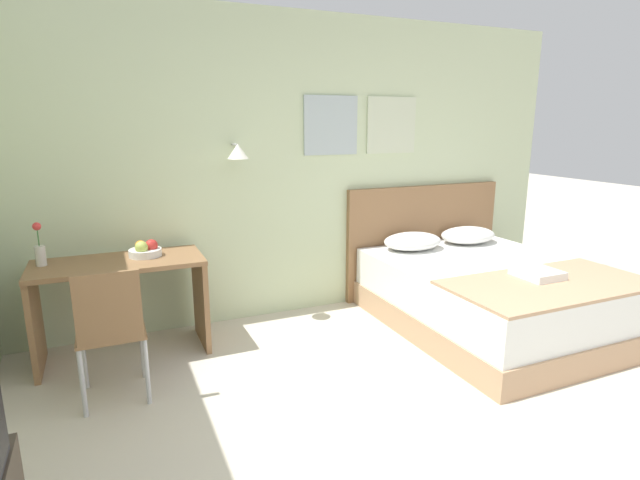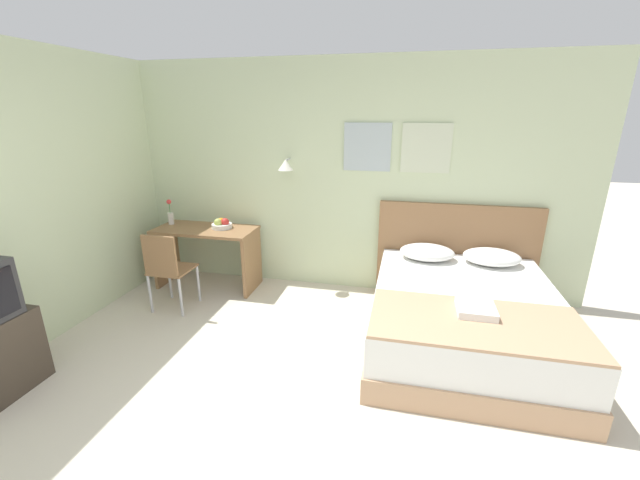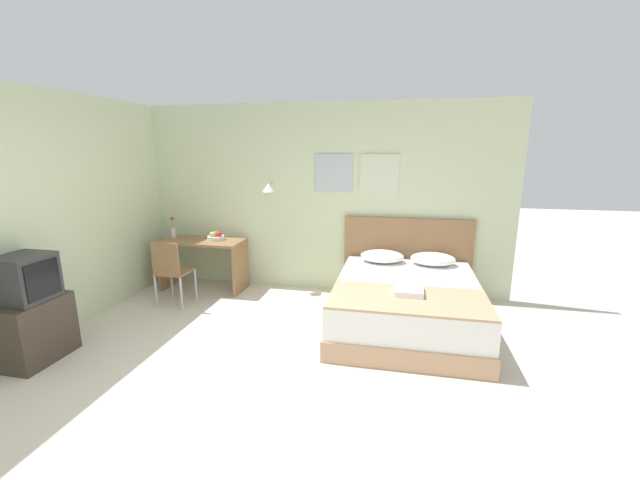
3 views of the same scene
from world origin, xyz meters
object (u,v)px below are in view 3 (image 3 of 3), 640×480
throw_blanket (408,299)px  flower_vase (173,230)px  fruit_bowl (216,236)px  television (25,278)px  headboard (407,257)px  bed (406,304)px  desk_chair (170,268)px  folded_towel_near_foot (409,290)px  desk (203,255)px  tv_stand (34,330)px  pillow_left (382,256)px  pillow_right (433,259)px

throw_blanket → flower_vase: bearing=158.4°
fruit_bowl → television: 2.39m
fruit_bowl → headboard: bearing=5.9°
bed → desk_chair: bearing=180.0°
throw_blanket → flower_vase: flower_vase is taller
desk_chair → flower_vase: bearing=117.9°
throw_blanket → fruit_bowl: fruit_bowl is taller
folded_towel_near_foot → desk_chair: desk_chair is taller
desk → bed: bearing=-13.5°
desk_chair → fruit_bowl: (0.28, 0.75, 0.27)m
folded_towel_near_foot → tv_stand: size_ratio=0.50×
flower_vase → television: (-0.14, -2.27, -0.02)m
headboard → desk: size_ratio=1.46×
desk → television: television is taller
headboard → pillow_left: (-0.33, -0.29, 0.08)m
bed → television: 3.89m
pillow_left → desk: (-2.59, -0.04, -0.11)m
fruit_bowl → tv_stand: 2.44m
folded_towel_near_foot → tv_stand: bearing=-163.5°
pillow_left → throw_blanket: bearing=-76.1°
pillow_right → television: bearing=-150.0°
television → desk: bearing=73.9°
headboard → television: size_ratio=3.93×
flower_vase → folded_towel_near_foot: bearing=-19.5°
desk_chair → fruit_bowl: size_ratio=3.70×
headboard → throw_blanket: bearing=-90.0°
flower_vase → pillow_right: bearing=-0.5°
folded_towel_near_foot → throw_blanket: bearing=-93.9°
headboard → flower_vase: (-3.41, -0.25, 0.30)m
headboard → tv_stand: size_ratio=2.78×
pillow_left → desk_chair: desk_chair is taller
tv_stand → flower_vase: bearing=86.5°
tv_stand → desk: bearing=73.8°
fruit_bowl → pillow_right: bearing=-0.1°
throw_blanket → headboard: bearing=90.0°
throw_blanket → desk: (-2.92, 1.28, -0.04)m
headboard → pillow_left: size_ratio=3.03×
throw_blanket → desk_chair: 3.06m
folded_towel_near_foot → fruit_bowl: size_ratio=1.31×
pillow_right → desk: 3.25m
pillow_left → pillow_right: (0.65, 0.00, 0.00)m
headboard → throw_blanket: headboard is taller
pillow_right → tv_stand: bearing=-150.0°
pillow_right → throw_blanket: bearing=-103.9°
bed → fruit_bowl: 2.87m
pillow_left → fruit_bowl: 2.40m
throw_blanket → fruit_bowl: 3.03m
desk → flower_vase: 0.61m
bed → desk: desk is taller
folded_towel_near_foot → desk: desk is taller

